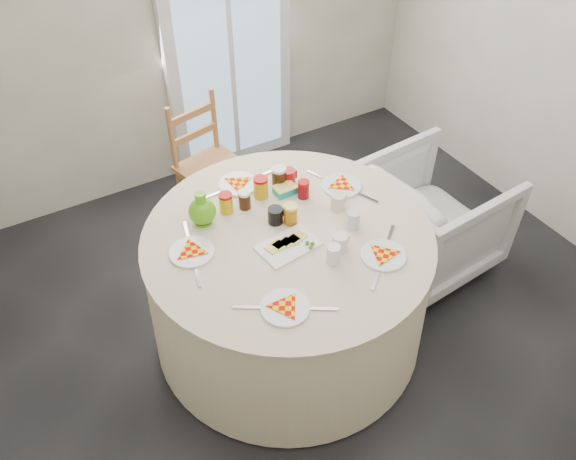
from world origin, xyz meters
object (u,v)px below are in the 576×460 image
table (288,285)px  armchair (430,215)px  green_pitcher (202,208)px  wooden_chair (212,166)px

table → armchair: armchair is taller
armchair → green_pitcher: size_ratio=4.33×
table → green_pitcher: size_ratio=8.32×
table → armchair: size_ratio=1.92×
wooden_chair → armchair: bearing=-60.7°
table → wooden_chair: (0.06, 1.15, 0.09)m
table → armchair: 1.09m
armchair → green_pitcher: 1.53m
table → green_pitcher: green_pitcher is taller
wooden_chair → armchair: (1.03, -1.09, -0.08)m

